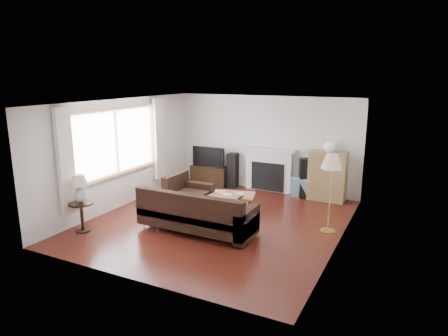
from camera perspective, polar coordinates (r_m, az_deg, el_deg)
The scene contains 17 objects.
room at distance 8.15m, azimuth -0.95°, elevation 0.59°, with size 5.10×5.60×2.54m.
window at distance 9.31m, azimuth -15.06°, elevation 3.62°, with size 0.12×2.74×1.54m, color brown.
curtain_near at distance 8.25m, azimuth -21.70°, elevation 0.86°, with size 0.10×0.35×2.10m, color silver.
curtain_far at distance 10.47m, azimuth -9.30°, elevation 4.11°, with size 0.10×0.35×2.10m, color silver.
fireplace at distance 10.60m, azimuth 6.41°, elevation -0.23°, with size 1.40×0.26×1.15m, color white.
tv_stand at distance 11.20m, azimuth -1.93°, elevation -1.04°, with size 1.07×0.48×0.53m, color black.
television at distance 11.08m, azimuth -1.96°, elevation 1.69°, with size 0.96×0.13×0.55m, color black.
speaker_left at distance 10.92m, azimuth 1.25°, elevation -0.32°, with size 0.26×0.31×0.94m, color black.
speaker_right at distance 10.21m, azimuth 11.46°, elevation -1.40°, with size 0.28×0.33×0.99m, color black.
bookshelf at distance 10.06m, azimuth 14.55°, elevation -1.14°, with size 0.89×0.42×1.22m, color olive.
globe_lamp at distance 9.90m, azimuth 14.80°, elevation 3.01°, with size 0.26×0.26×0.26m, color white.
sectional_sofa at distance 7.89m, azimuth -3.85°, elevation -6.29°, with size 2.50×1.82×0.81m, color black.
coffee_table at distance 8.96m, azimuth 0.70°, elevation -5.06°, with size 1.13×0.62×0.44m, color #8C6443.
footstool at distance 9.01m, azimuth -8.76°, elevation -5.40°, with size 0.42×0.42×0.36m, color black.
floor_lamp at distance 8.00m, azimuth 14.89°, elevation -3.56°, with size 0.40×0.40×1.57m, color gold.
side_table at distance 8.40m, azimuth -19.63°, elevation -6.59°, with size 0.48×0.48×0.60m, color black.
table_lamp at distance 8.23m, azimuth -19.94°, elevation -2.83°, with size 0.34×0.34×0.55m, color silver.
Camera 1 is at (3.68, -7.04, 3.05)m, focal length 32.00 mm.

